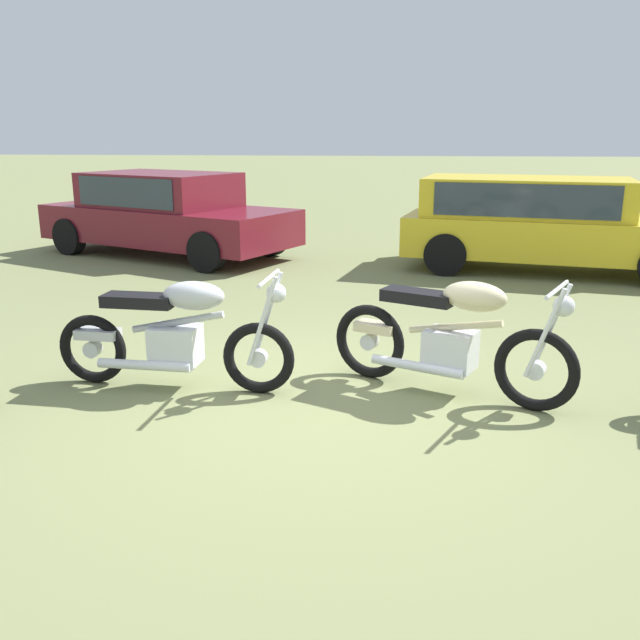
# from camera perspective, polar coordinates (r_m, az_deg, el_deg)

# --- Properties ---
(ground_plane) EXTENTS (120.00, 120.00, 0.00)m
(ground_plane) POSITION_cam_1_polar(r_m,az_deg,el_deg) (5.60, -0.63, -6.78)
(ground_plane) COLOR olive
(motorcycle_silver) EXTENTS (2.08, 0.64, 1.02)m
(motorcycle_silver) POSITION_cam_1_polar(r_m,az_deg,el_deg) (5.87, -11.87, -1.13)
(motorcycle_silver) COLOR black
(motorcycle_silver) RESTS_ON ground
(motorcycle_cream) EXTENTS (1.94, 1.14, 1.02)m
(motorcycle_cream) POSITION_cam_1_polar(r_m,az_deg,el_deg) (5.71, 10.81, -1.41)
(motorcycle_cream) COLOR black
(motorcycle_cream) RESTS_ON ground
(car_burgundy) EXTENTS (4.88, 3.57, 1.43)m
(car_burgundy) POSITION_cam_1_polar(r_m,az_deg,el_deg) (12.45, -12.76, 8.92)
(car_burgundy) COLOR maroon
(car_burgundy) RESTS_ON ground
(car_yellow) EXTENTS (4.65, 2.62, 1.43)m
(car_yellow) POSITION_cam_1_polar(r_m,az_deg,el_deg) (11.28, 17.63, 8.13)
(car_yellow) COLOR gold
(car_yellow) RESTS_ON ground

